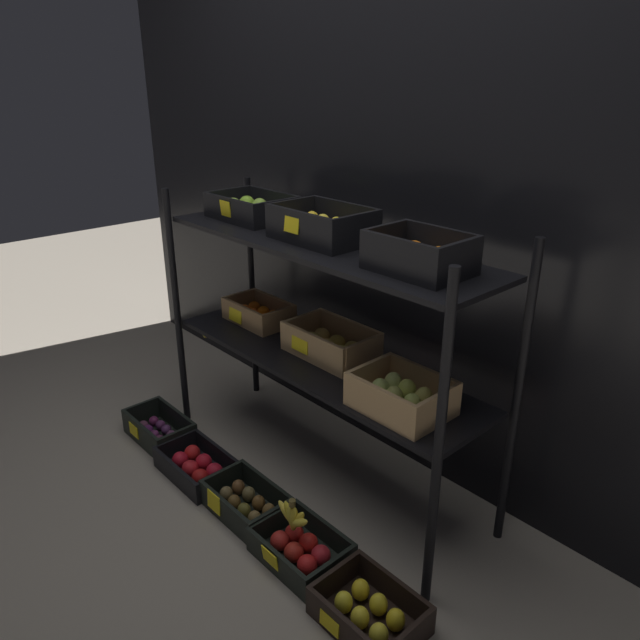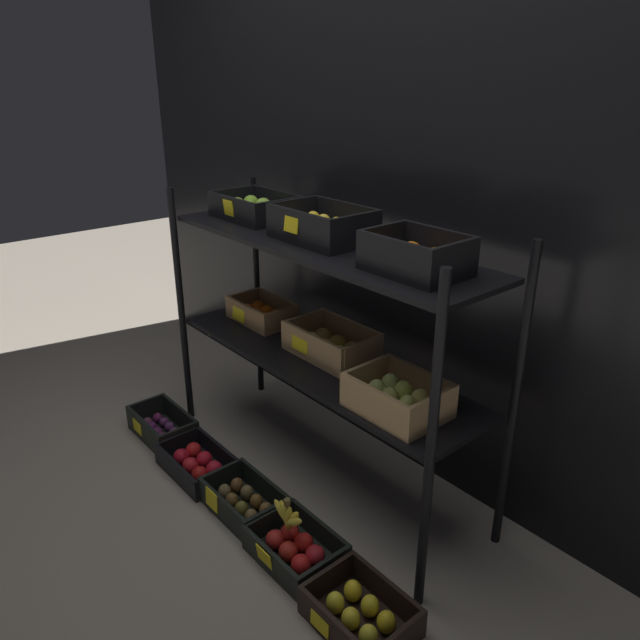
# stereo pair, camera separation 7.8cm
# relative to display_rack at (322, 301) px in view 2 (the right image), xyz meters

# --- Properties ---
(ground_plane) EXTENTS (10.00, 10.00, 0.00)m
(ground_plane) POSITION_rel_display_rack_xyz_m (-0.00, -0.01, -0.80)
(ground_plane) COLOR gray
(storefront_wall) EXTENTS (3.93, 0.12, 2.44)m
(storefront_wall) POSITION_rel_display_rack_xyz_m (-0.00, 0.41, 0.42)
(storefront_wall) COLOR black
(storefront_wall) RESTS_ON ground_plane
(display_rack) EXTENTS (1.64, 0.47, 1.17)m
(display_rack) POSITION_rel_display_rack_xyz_m (0.00, 0.00, 0.00)
(display_rack) COLOR black
(display_rack) RESTS_ON ground_plane
(crate_ground_plum) EXTENTS (0.36, 0.21, 0.12)m
(crate_ground_plum) POSITION_rel_display_rack_xyz_m (-0.69, -0.42, -0.75)
(crate_ground_plum) COLOR black
(crate_ground_plum) RESTS_ON ground_plane
(crate_ground_apple_red) EXTENTS (0.36, 0.23, 0.10)m
(crate_ground_apple_red) POSITION_rel_display_rack_xyz_m (-0.34, -0.43, -0.75)
(crate_ground_apple_red) COLOR black
(crate_ground_apple_red) RESTS_ON ground_plane
(crate_ground_kiwi) EXTENTS (0.35, 0.23, 0.11)m
(crate_ground_kiwi) POSITION_rel_display_rack_xyz_m (0.01, -0.42, -0.75)
(crate_ground_kiwi) COLOR black
(crate_ground_kiwi) RESTS_ON ground_plane
(crate_ground_right_apple_red) EXTENTS (0.33, 0.25, 0.10)m
(crate_ground_right_apple_red) POSITION_rel_display_rack_xyz_m (0.34, -0.42, -0.75)
(crate_ground_right_apple_red) COLOR black
(crate_ground_right_apple_red) RESTS_ON ground_plane
(crate_ground_lemon) EXTENTS (0.33, 0.25, 0.11)m
(crate_ground_lemon) POSITION_rel_display_rack_xyz_m (0.70, -0.44, -0.75)
(crate_ground_lemon) COLOR black
(crate_ground_lemon) RESTS_ON ground_plane
(banana_bunch_loose) EXTENTS (0.17, 0.04, 0.14)m
(banana_bunch_loose) POSITION_rel_display_rack_xyz_m (0.31, -0.42, -0.63)
(banana_bunch_loose) COLOR brown
(banana_bunch_loose) RESTS_ON crate_ground_right_apple_red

